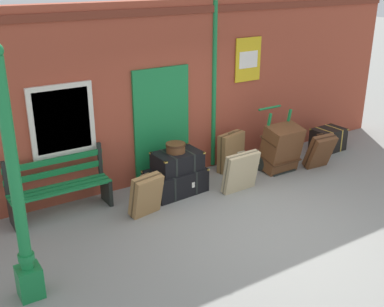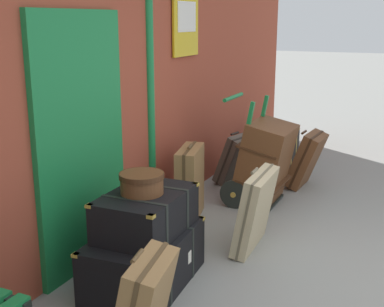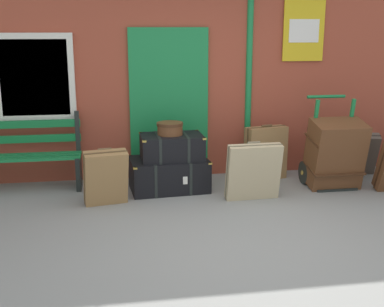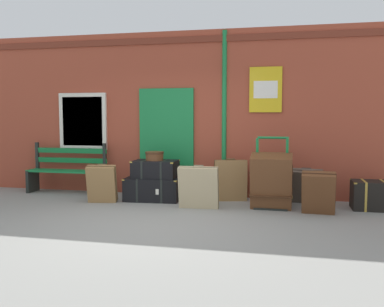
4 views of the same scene
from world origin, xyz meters
The scene contains 15 objects.
ground_plane centered at (0.00, 0.00, 0.00)m, with size 60.00×60.00×0.00m, color gray.
brick_facade centered at (-0.02, 2.60, 1.60)m, with size 10.40×0.35×3.20m.
lamp_post centered at (-3.45, 0.29, 1.15)m, with size 0.28×0.28×3.01m.
platform_bench centered at (-2.46, 2.16, 0.44)m, with size 1.60×0.43×1.01m.
steamer_trunk_base centered at (-0.52, 1.82, 0.21)m, with size 1.05×0.72×0.43m.
steamer_trunk_middle centered at (-0.47, 1.82, 0.58)m, with size 0.82×0.57×0.33m.
round_hatbox centered at (-0.49, 1.84, 0.83)m, with size 0.34×0.34×0.16m.
porters_trolley centered at (1.67, 1.70, 0.27)m, with size 0.71×0.57×1.20m.
large_brown_trunk centered at (1.67, 1.53, 0.47)m, with size 0.70×0.60×0.95m.
suitcase_brown centered at (0.90, 2.10, 0.38)m, with size 0.62×0.34×0.79m.
suitcase_olive centered at (2.42, 1.23, 0.35)m, with size 0.54×0.45×0.70m.
suitcase_beige centered at (0.47, 1.25, 0.36)m, with size 0.69×0.29×0.74m.
suitcase_cream centered at (-1.33, 1.36, 0.34)m, with size 0.56×0.42×0.70m.
suitcase_oxblood centered at (2.25, 2.07, 0.32)m, with size 0.64×0.49×0.65m.
corner_trunk centered at (3.33, 1.85, 0.24)m, with size 0.70×0.51×0.49m.
Camera 1 is at (-4.36, -4.73, 3.69)m, focal length 44.55 mm.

